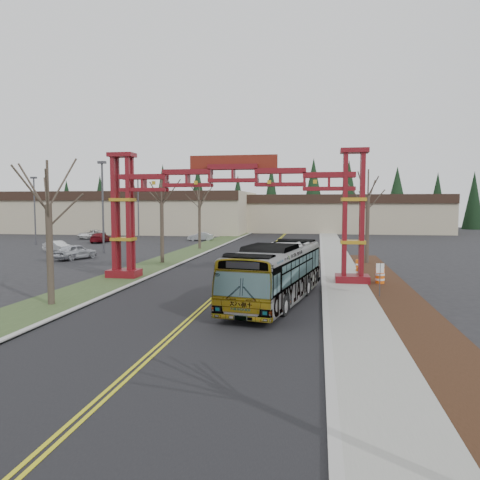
% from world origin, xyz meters
% --- Properties ---
extents(ground, '(200.00, 200.00, 0.00)m').
position_xyz_m(ground, '(0.00, 0.00, 0.00)').
color(ground, black).
rests_on(ground, ground).
extents(road, '(12.00, 110.00, 0.02)m').
position_xyz_m(road, '(0.00, 25.00, 0.01)').
color(road, black).
rests_on(road, ground).
extents(lane_line_left, '(0.12, 100.00, 0.01)m').
position_xyz_m(lane_line_left, '(-0.12, 25.00, 0.03)').
color(lane_line_left, gold).
rests_on(lane_line_left, road).
extents(lane_line_right, '(0.12, 100.00, 0.01)m').
position_xyz_m(lane_line_right, '(0.12, 25.00, 0.03)').
color(lane_line_right, gold).
rests_on(lane_line_right, road).
extents(curb_right, '(0.30, 110.00, 0.15)m').
position_xyz_m(curb_right, '(6.15, 25.00, 0.07)').
color(curb_right, '#ABAAA5').
rests_on(curb_right, ground).
extents(sidewalk_right, '(2.60, 110.00, 0.14)m').
position_xyz_m(sidewalk_right, '(7.60, 25.00, 0.08)').
color(sidewalk_right, gray).
rests_on(sidewalk_right, ground).
extents(landscape_strip, '(2.60, 50.00, 0.12)m').
position_xyz_m(landscape_strip, '(10.20, 10.00, 0.06)').
color(landscape_strip, black).
rests_on(landscape_strip, ground).
extents(grass_median, '(4.00, 110.00, 0.08)m').
position_xyz_m(grass_median, '(-8.00, 25.00, 0.04)').
color(grass_median, '#2F4422').
rests_on(grass_median, ground).
extents(curb_left, '(0.30, 110.00, 0.15)m').
position_xyz_m(curb_left, '(-6.15, 25.00, 0.07)').
color(curb_left, '#ABAAA5').
rests_on(curb_left, ground).
extents(gateway_arch, '(18.20, 1.60, 8.90)m').
position_xyz_m(gateway_arch, '(0.00, 18.00, 5.98)').
color(gateway_arch, maroon).
rests_on(gateway_arch, ground).
extents(retail_building_west, '(46.00, 22.30, 7.50)m').
position_xyz_m(retail_building_west, '(-30.00, 71.96, 3.76)').
color(retail_building_west, tan).
rests_on(retail_building_west, ground).
extents(retail_building_east, '(38.00, 20.30, 7.00)m').
position_xyz_m(retail_building_east, '(10.00, 79.95, 3.51)').
color(retail_building_east, tan).
rests_on(retail_building_east, ground).
extents(conifer_treeline, '(116.10, 5.60, 13.00)m').
position_xyz_m(conifer_treeline, '(0.25, 92.00, 6.49)').
color(conifer_treeline, black).
rests_on(conifer_treeline, ground).
extents(transit_bus, '(4.70, 11.76, 3.19)m').
position_xyz_m(transit_bus, '(3.54, 11.44, 1.60)').
color(transit_bus, '#9A9CA1').
rests_on(transit_bus, ground).
extents(silver_sedan, '(2.24, 4.95, 1.58)m').
position_xyz_m(silver_sedan, '(2.15, 31.57, 0.79)').
color(silver_sedan, '#A5A8AD').
rests_on(silver_sedan, ground).
extents(parked_car_near_a, '(3.06, 4.67, 1.48)m').
position_xyz_m(parked_car_near_a, '(-17.23, 27.90, 0.74)').
color(parked_car_near_a, silver).
rests_on(parked_car_near_a, ground).
extents(parked_car_near_b, '(4.04, 2.83, 1.26)m').
position_xyz_m(parked_car_near_b, '(-22.34, 33.44, 0.63)').
color(parked_car_near_b, silver).
rests_on(parked_car_near_b, ground).
extents(parked_car_mid_a, '(2.57, 4.86, 1.34)m').
position_xyz_m(parked_car_mid_a, '(-23.83, 46.61, 0.67)').
color(parked_car_mid_a, maroon).
rests_on(parked_car_mid_a, ground).
extents(parked_car_far_a, '(3.84, 1.70, 1.23)m').
position_xyz_m(parked_car_far_a, '(-11.00, 52.06, 0.61)').
color(parked_car_far_a, '#A3A7AA').
rests_on(parked_car_far_a, ground).
extents(parked_car_far_b, '(3.00, 5.24, 1.38)m').
position_xyz_m(parked_car_far_b, '(-28.61, 53.36, 0.69)').
color(parked_car_far_b, white).
rests_on(parked_car_far_b, ground).
extents(bare_tree_median_near, '(3.46, 3.46, 7.54)m').
position_xyz_m(bare_tree_median_near, '(-8.00, 8.68, 5.23)').
color(bare_tree_median_near, '#382D26').
rests_on(bare_tree_median_near, ground).
extents(bare_tree_median_mid, '(3.36, 3.36, 7.76)m').
position_xyz_m(bare_tree_median_mid, '(-8.00, 26.37, 5.51)').
color(bare_tree_median_mid, '#382D26').
rests_on(bare_tree_median_mid, ground).
extents(bare_tree_median_far, '(3.20, 3.20, 7.76)m').
position_xyz_m(bare_tree_median_far, '(-8.00, 39.74, 5.61)').
color(bare_tree_median_far, '#382D26').
rests_on(bare_tree_median_far, ground).
extents(bare_tree_right_far, '(3.50, 3.50, 8.33)m').
position_xyz_m(bare_tree_right_far, '(10.00, 28.82, 5.98)').
color(bare_tree_right_far, '#382D26').
rests_on(bare_tree_right_far, ground).
extents(light_pole_near, '(0.86, 0.43, 9.89)m').
position_xyz_m(light_pole_near, '(-17.24, 33.94, 5.72)').
color(light_pole_near, '#3F3F44').
rests_on(light_pole_near, ground).
extents(light_pole_mid, '(0.76, 0.38, 8.81)m').
position_xyz_m(light_pole_mid, '(-30.54, 41.92, 5.09)').
color(light_pole_mid, '#3F3F44').
rests_on(light_pole_mid, ground).
extents(light_pole_far, '(0.84, 0.42, 9.69)m').
position_xyz_m(light_pole_far, '(-22.51, 57.20, 5.61)').
color(light_pole_far, '#3F3F44').
rests_on(light_pole_far, ground).
extents(street_sign, '(0.45, 0.13, 1.99)m').
position_xyz_m(street_sign, '(9.18, 13.37, 1.43)').
color(street_sign, '#3F3F44').
rests_on(street_sign, ground).
extents(barrel_south, '(0.59, 0.59, 1.09)m').
position_xyz_m(barrel_south, '(9.77, 17.90, 0.55)').
color(barrel_south, '#EC5A0D').
rests_on(barrel_south, ground).
extents(barrel_mid, '(0.51, 0.51, 0.94)m').
position_xyz_m(barrel_mid, '(8.61, 19.44, 0.47)').
color(barrel_mid, '#EC5A0D').
rests_on(barrel_mid, ground).
extents(barrel_north, '(0.55, 0.55, 1.01)m').
position_xyz_m(barrel_north, '(8.90, 23.33, 0.51)').
color(barrel_north, '#EC5A0D').
rests_on(barrel_north, ground).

